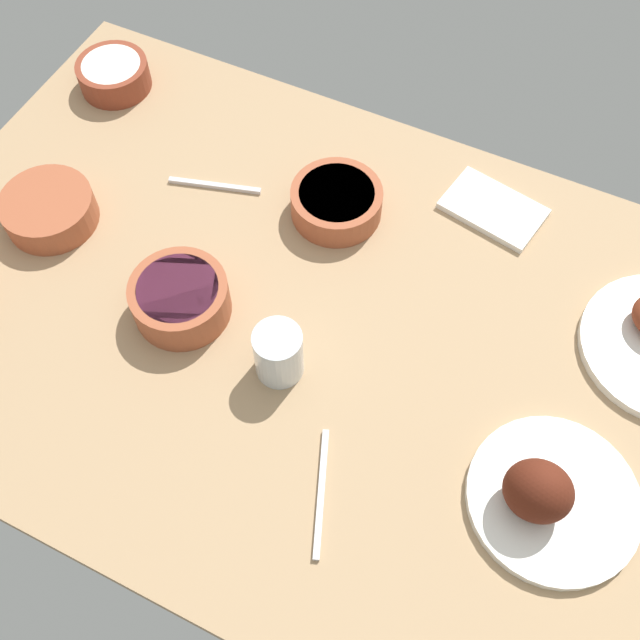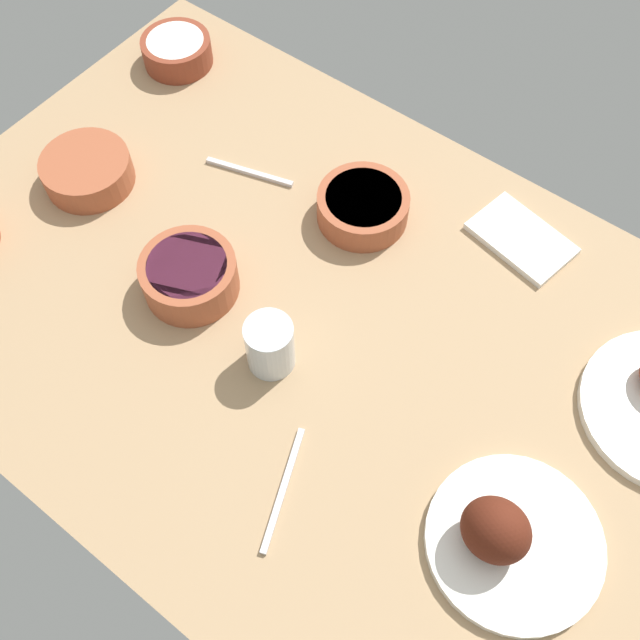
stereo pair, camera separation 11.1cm
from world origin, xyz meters
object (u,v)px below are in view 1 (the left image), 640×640
bowl_cream (114,74)px  folded_napkin (493,209)px  plate_near_viewer (547,496)px  spoon_loose (321,492)px  fork_loose (215,186)px  bowl_potatoes (49,209)px  bowl_onions (180,298)px  bowl_sauce (336,201)px  water_tumbler (279,353)px

bowl_cream → folded_napkin: bearing=1.8°
plate_near_viewer → bowl_cream: 104.72cm
bowl_cream → spoon_loose: bowl_cream is taller
folded_napkin → fork_loose: bearing=-160.6°
bowl_cream → fork_loose: bowl_cream is taller
bowl_potatoes → bowl_onions: 29.27cm
fork_loose → bowl_potatoes: bearing=-155.9°
bowl_sauce → fork_loose: bearing=-169.0°
bowl_cream → bowl_onions: (36.91, -37.02, 0.64)cm
bowl_potatoes → folded_napkin: size_ratio=0.94×
folded_napkin → fork_loose: folded_napkin is taller
bowl_sauce → spoon_loose: size_ratio=0.85×
plate_near_viewer → water_tumbler: plate_near_viewer is taller
bowl_cream → spoon_loose: (68.68, -53.92, -2.41)cm
bowl_onions → folded_napkin: (36.81, 39.28, -2.85)cm
bowl_potatoes → bowl_cream: size_ratio=1.16×
bowl_potatoes → plate_near_viewer: bearing=-7.1°
bowl_sauce → spoon_loose: 48.32cm
bowl_onions → bowl_sauce: bowl_onions is taller
bowl_potatoes → bowl_sauce: (41.86, 21.89, 0.02)cm
bowl_onions → plate_near_viewer: bearing=-5.1°
water_tumbler → folded_napkin: (18.74, 41.74, -4.04)cm
plate_near_viewer → folded_napkin: size_ratio=1.44×
plate_near_viewer → bowl_onions: plate_near_viewer is taller
bowl_sauce → folded_napkin: bowl_sauce is taller
water_tumbler → fork_loose: bearing=135.0°
water_tumbler → fork_loose: (-25.98, 25.99, -4.24)cm
bowl_potatoes → water_tumbler: 47.52cm
folded_napkin → plate_near_viewer: bearing=-63.6°
bowl_potatoes → water_tumbler: size_ratio=1.64×
folded_napkin → fork_loose: 47.41cm
plate_near_viewer → folded_napkin: plate_near_viewer is taller
water_tumbler → fork_loose: water_tumbler is taller
bowl_cream → bowl_sauce: size_ratio=0.87×
bowl_sauce → water_tumbler: (4.90, -30.10, 1.82)cm
folded_napkin → fork_loose: size_ratio=1.01×
bowl_sauce → folded_napkin: 26.45cm
folded_napkin → water_tumbler: bearing=-114.2°
bowl_onions → water_tumbler: 18.28cm
folded_napkin → spoon_loose: 56.40cm
bowl_sauce → water_tumbler: 30.55cm
water_tumbler → folded_napkin: water_tumbler is taller
water_tumbler → folded_napkin: 45.94cm
bowl_potatoes → fork_loose: bowl_potatoes is taller
bowl_onions → spoon_loose: size_ratio=0.84×
bowl_onions → spoon_loose: bowl_onions is taller
plate_near_viewer → bowl_cream: plate_near_viewer is taller
plate_near_viewer → fork_loose: 72.79cm
bowl_onions → bowl_sauce: 30.62cm
bowl_onions → bowl_sauce: bearing=64.5°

